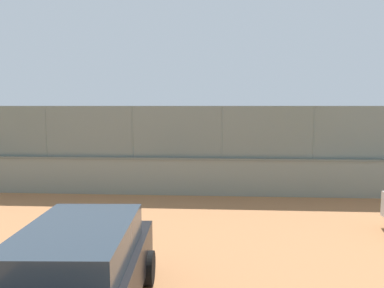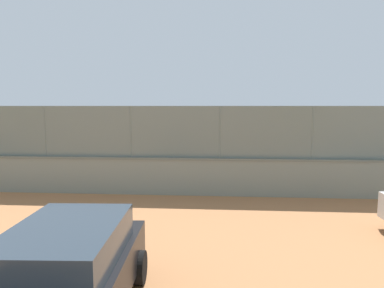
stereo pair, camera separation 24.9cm
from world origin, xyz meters
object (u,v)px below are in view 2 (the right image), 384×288
(player_foreground_swinging, at_px, (233,139))
(courtside_bench, at_px, (212,172))
(player_near_wall_returning, at_px, (237,146))
(sports_ball, at_px, (253,165))
(parked_car_black, at_px, (64,278))
(player_baseline_waiting, at_px, (143,154))

(player_foreground_swinging, distance_m, courtside_bench, 10.93)
(player_near_wall_returning, xyz_separation_m, sports_ball, (-0.79, 1.60, -0.87))
(parked_car_black, bearing_deg, player_baseline_waiting, -83.41)
(player_near_wall_returning, bearing_deg, player_foreground_swinging, -90.53)
(parked_car_black, bearing_deg, courtside_bench, -101.46)
(player_baseline_waiting, bearing_deg, sports_ball, -164.36)
(player_baseline_waiting, bearing_deg, courtside_bench, 143.06)
(player_foreground_swinging, distance_m, sports_ball, 6.61)
(sports_ball, xyz_separation_m, courtside_bench, (2.24, 4.30, 0.41))
(player_foreground_swinging, height_order, sports_ball, player_foreground_swinging)
(parked_car_black, bearing_deg, player_near_wall_returning, -102.34)
(player_foreground_swinging, bearing_deg, player_near_wall_returning, 89.47)
(player_foreground_swinging, xyz_separation_m, parked_car_black, (3.57, 21.03, -0.11))
(player_near_wall_returning, relative_size, player_baseline_waiting, 1.07)
(player_foreground_swinging, bearing_deg, player_baseline_waiting, 58.14)
(courtside_bench, bearing_deg, player_foreground_swinging, -97.89)
(player_foreground_swinging, height_order, player_baseline_waiting, player_foreground_swinging)
(player_baseline_waiting, height_order, courtside_bench, player_baseline_waiting)
(courtside_bench, bearing_deg, player_baseline_waiting, -36.94)
(player_foreground_swinging, distance_m, parked_car_black, 21.33)
(courtside_bench, distance_m, parked_car_black, 10.42)
(sports_ball, height_order, parked_car_black, parked_car_black)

